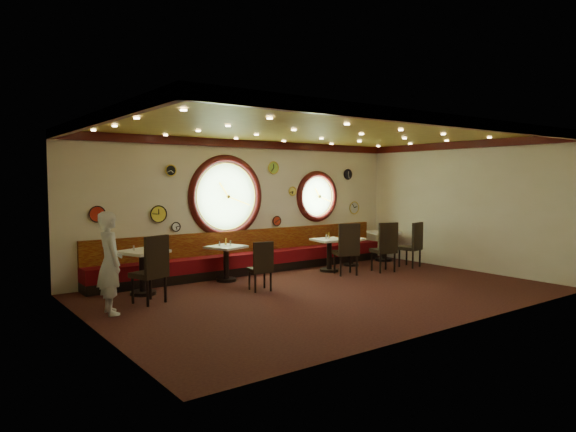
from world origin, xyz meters
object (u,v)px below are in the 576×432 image
Objects in this scene: condiment_a_pepper at (147,248)px; condiment_a_salt at (134,248)px; table_c at (329,251)px; condiment_e_salt at (381,230)px; table_e at (384,242)px; condiment_d_salt at (349,237)px; table_d at (351,248)px; table_b at (226,259)px; chair_a at (153,265)px; chair_d at (386,244)px; chair_c at (347,246)px; condiment_e_bottle at (387,228)px; condiment_d_pepper at (353,237)px; condiment_b_bottle at (226,242)px; condiment_e_pepper at (384,230)px; condiment_c_salt at (326,236)px; chair_e at (414,242)px; condiment_d_bottle at (352,235)px; chair_b at (262,263)px; condiment_c_pepper at (328,237)px; condiment_c_bottle at (329,235)px; condiment_b_pepper at (230,243)px; condiment_a_bottle at (146,246)px; waiter at (110,263)px; condiment_b_salt at (219,244)px; table_a at (143,267)px.

condiment_a_salt is at bearing 150.97° from condiment_a_pepper.
condiment_e_salt is at bearing 9.71° from table_c.
table_e is 1.39m from condiment_d_salt.
table_d is at bearing -177.98° from table_e.
table_b is 1.18× the size of chair_a.
chair_d is 8.60× the size of condiment_a_pepper.
chair_c is 4.83× the size of condiment_e_bottle.
chair_d is 7.88× the size of condiment_a_salt.
table_c is at bearing -167.40° from condiment_d_pepper.
condiment_e_bottle is at bearing -1.75° from condiment_b_bottle.
chair_a is 7.12m from condiment_e_pepper.
condiment_c_salt reaches higher than condiment_e_pepper.
chair_a is 5.84m from condiment_d_pepper.
chair_e is 7.58× the size of condiment_e_salt.
chair_a is at bearing -171.87° from condiment_e_salt.
condiment_b_bottle is at bearing 177.79° from condiment_e_salt.
chair_a is 1.02× the size of chair_d.
condiment_a_salt is 0.64× the size of condiment_d_bottle.
chair_c is (-2.32, -1.01, 0.19)m from table_e.
chair_e is (2.13, -0.84, 0.16)m from table_c.
chair_a is 4.89× the size of condiment_e_bottle.
chair_e is at bearing -44.23° from condiment_d_salt.
chair_a is at bearing -171.91° from condiment_e_bottle.
table_e is 5.07m from chair_b.
table_b is 3.67m from table_d.
chair_d reaches higher than condiment_c_pepper.
table_b is 6.05× the size of condiment_c_bottle.
condiment_b_pepper reaches higher than condiment_c_pepper.
condiment_a_bottle is 4.62m from condiment_c_bottle.
condiment_a_bottle is 0.08× the size of waiter.
condiment_d_bottle is at bearing -77.02° from waiter.
condiment_e_salt reaches higher than table_b.
condiment_b_pepper is (-2.55, 0.27, -0.01)m from condiment_c_salt.
condiment_c_bottle is at bearing -172.87° from condiment_e_salt.
condiment_c_bottle is at bearing -7.65° from condiment_b_salt.
condiment_b_salt is (-0.13, 0.07, 0.34)m from table_b.
chair_a is 2.48m from condiment_b_bottle.
condiment_c_salt is at bearing -168.21° from table_d.
chair_a is 5.42× the size of condiment_a_bottle.
chair_e is at bearing -16.60° from condiment_b_bottle.
condiment_a_bottle is at bearing 176.28° from table_c.
condiment_c_salt is 0.75× the size of condiment_a_bottle.
condiment_c_salt is at bearing -10.57° from condiment_b_bottle.
condiment_d_bottle is at bearing -0.47° from table_b.
condiment_c_bottle is at bearing -168.21° from table_d.
chair_b is at bearing -152.64° from chair_c.
condiment_a_bottle is at bearing 35.22° from table_a.
table_d is at bearing 0.04° from condiment_a_salt.
condiment_d_salt is at bearing 0.89° from table_a.
waiter is (-7.90, -1.22, 0.35)m from table_e.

